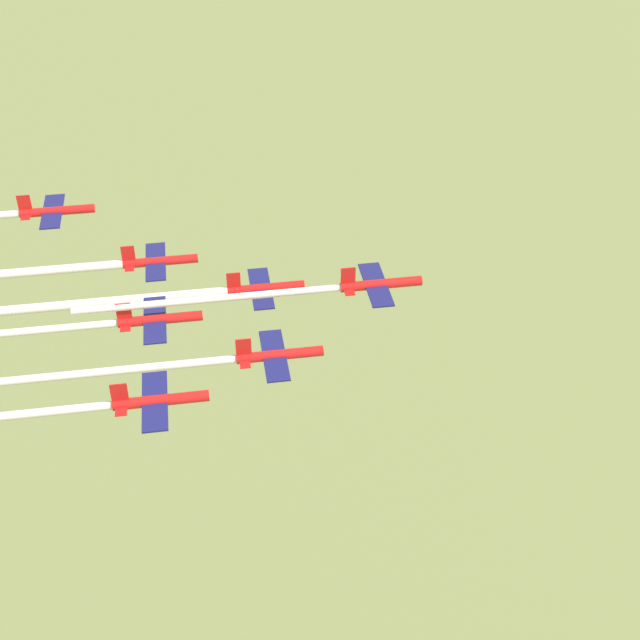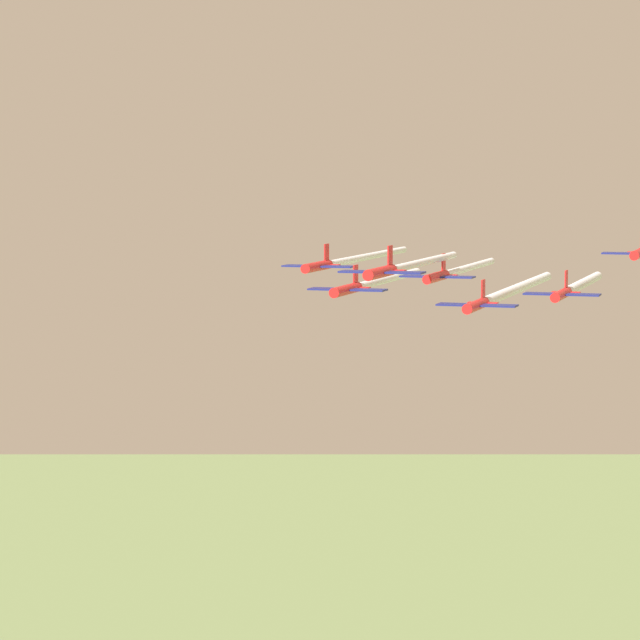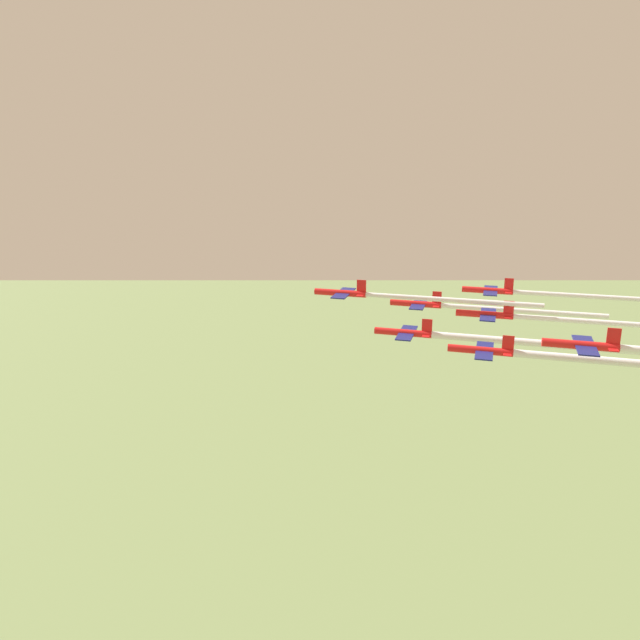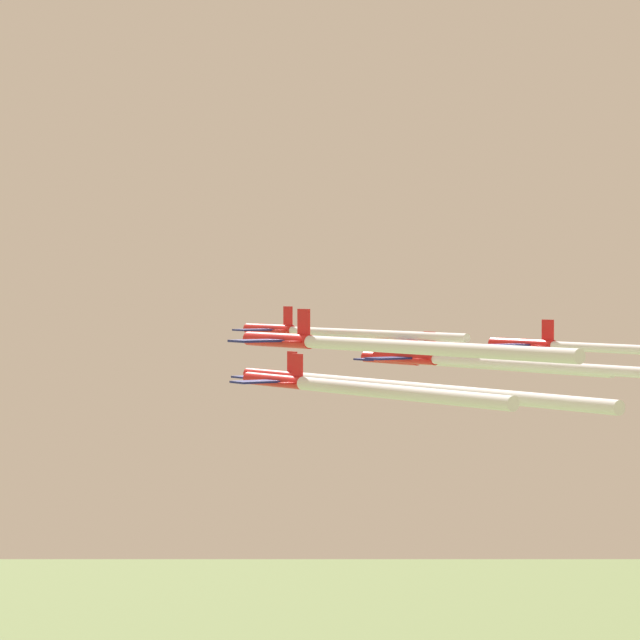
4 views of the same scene
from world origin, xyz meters
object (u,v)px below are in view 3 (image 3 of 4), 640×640
Objects in this scene: jet_5 at (489,290)px; jet_6 at (583,345)px; jet_4 at (487,314)px; jet_2 at (418,304)px; jet_0 at (342,293)px; jet_3 at (483,350)px; jet_1 at (405,332)px.

jet_5 is 45.41m from jet_6.
jet_2 is at bearing 59.53° from jet_4.
jet_0 is 1.00× the size of jet_5.
jet_3 is at bearing -150.46° from jet_2.
jet_0 is 1.00× the size of jet_6.
jet_0 is at bearing 59.53° from jet_3.
jet_4 reaches higher than jet_3.
jet_2 is 1.00× the size of jet_3.
jet_3 is at bearing 180.00° from jet_5.
jet_5 is (-25.38, -23.17, 3.13)m from jet_3.
jet_6 reaches higher than jet_5.
jet_4 is 1.00× the size of jet_6.
jet_0 is 1.00× the size of jet_2.
jet_5 is at bearing 0.00° from jet_4.
jet_3 is 1.00× the size of jet_6.
jet_4 reaches higher than jet_2.
jet_6 is (-7.00, 33.16, 5.34)m from jet_1.
jet_2 is 45.26m from jet_6.
jet_5 is (-16.19, 5.00, 2.01)m from jet_2.
jet_5 is at bearing 0.00° from jet_3.
jet_4 is at bearing 29.54° from jet_6.
jet_2 is 1.00× the size of jet_6.
jet_2 is 17.06m from jet_5.
jet_1 is 34.31m from jet_6.
jet_5 reaches higher than jet_2.
jet_4 is (-12.69, -11.58, 2.02)m from jet_3.
jet_5 is at bearing -29.54° from jet_1.
jet_6 reaches higher than jet_0.
jet_5 reaches higher than jet_4.
jet_2 is at bearing 40.36° from jet_6.
jet_6 reaches higher than jet_2.
jet_5 is at bearing -59.53° from jet_2.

